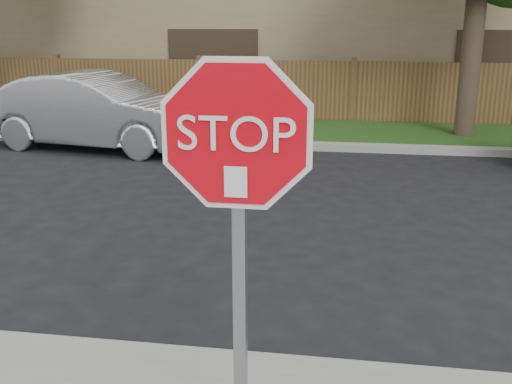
# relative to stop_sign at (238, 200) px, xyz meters

# --- Properties ---
(ground) EXTENTS (90.00, 90.00, 0.00)m
(ground) POSITION_rel_stop_sign_xyz_m (0.60, 1.48, -1.83)
(ground) COLOR black
(ground) RESTS_ON ground
(far_curb) EXTENTS (70.00, 0.30, 0.15)m
(far_curb) POSITION_rel_stop_sign_xyz_m (0.60, 9.63, -1.75)
(far_curb) COLOR gray
(far_curb) RESTS_ON ground
(grass_strip) EXTENTS (70.00, 3.00, 0.12)m
(grass_strip) POSITION_rel_stop_sign_xyz_m (0.60, 11.28, -1.77)
(grass_strip) COLOR #1E4714
(grass_strip) RESTS_ON ground
(fence) EXTENTS (70.00, 0.12, 1.60)m
(fence) POSITION_rel_stop_sign_xyz_m (0.60, 12.88, -1.03)
(fence) COLOR brown
(fence) RESTS_ON ground
(stop_sign) EXTENTS (1.01, 0.13, 2.55)m
(stop_sign) POSITION_rel_stop_sign_xyz_m (0.00, 0.00, 0.00)
(stop_sign) COLOR gray
(stop_sign) RESTS_ON sidewalk_near
(sedan_left) EXTENTS (4.99, 2.42, 1.58)m
(sedan_left) POSITION_rel_stop_sign_xyz_m (-4.68, 9.08, -1.04)
(sedan_left) COLOR silver
(sedan_left) RESTS_ON ground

